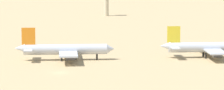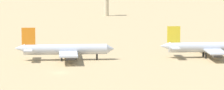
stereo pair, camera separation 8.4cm
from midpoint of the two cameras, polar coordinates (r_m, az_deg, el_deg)
The scene contains 3 objects.
ground at distance 227.24m, azimuth -4.50°, elevation -2.38°, with size 4000.00×4000.00×0.00m, color tan.
parked_jet_orange_3 at distance 254.21m, azimuth -4.11°, elevation -0.38°, with size 38.15×32.14×12.60m.
parked_jet_yellow_4 at distance 262.80m, azimuth 8.16°, elevation -0.19°, with size 37.73×31.74×12.47m.
Camera 1 is at (15.05, -223.37, 38.97)m, focal length 106.82 mm.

